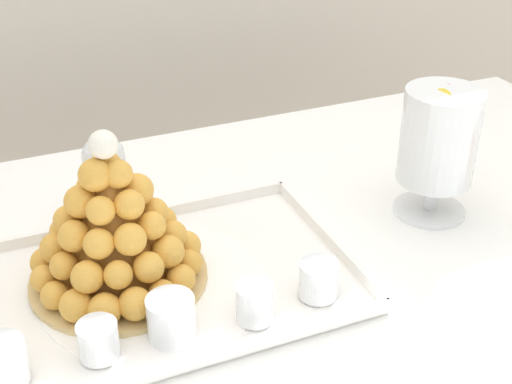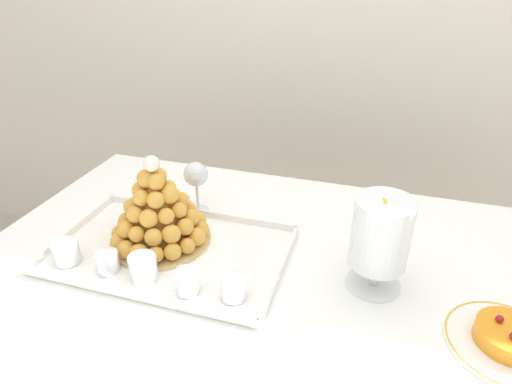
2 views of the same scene
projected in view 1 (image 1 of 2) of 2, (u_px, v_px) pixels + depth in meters
The scene contains 10 objects.
buffet_table at pixel (328, 310), 1.05m from camera, with size 1.42×1.01×0.77m.
serving_tray at pixel (154, 287), 0.95m from camera, with size 0.54×0.34×0.02m.
croquembouche at pixel (114, 229), 0.91m from camera, with size 0.24×0.24×0.22m.
dessert_cup_left at pixel (2, 364), 0.78m from camera, with size 0.06×0.06×0.05m.
dessert_cup_mid_left at pixel (98, 341), 0.82m from camera, with size 0.05×0.05×0.05m.
dessert_cup_centre at pixel (171, 319), 0.84m from camera, with size 0.06×0.06×0.06m.
dessert_cup_mid_right at pixel (255, 304), 0.87m from camera, with size 0.05×0.05×0.05m.
dessert_cup_right at pixel (318, 281), 0.92m from camera, with size 0.05×0.05×0.05m.
macaron_goblet at pixel (439, 139), 1.06m from camera, with size 0.12×0.12×0.21m.
wine_glass at pixel (104, 161), 1.04m from camera, with size 0.06×0.06×0.15m.
Camera 1 is at (-0.42, -0.72, 1.36)m, focal length 49.26 mm.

